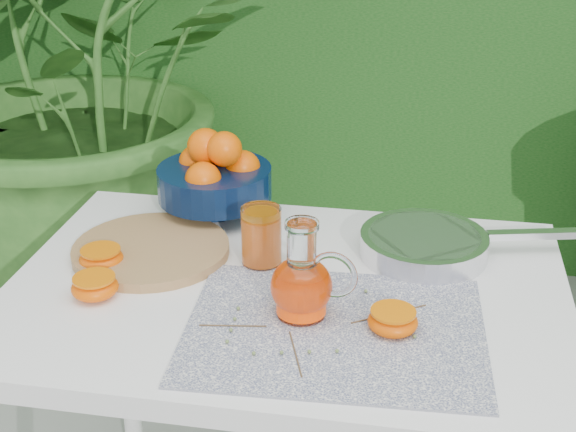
% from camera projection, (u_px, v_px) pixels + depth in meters
% --- Properties ---
extents(potted_plant_left, '(2.20, 2.20, 1.63)m').
position_uv_depth(potted_plant_left, '(81.00, 69.00, 2.56)').
color(potted_plant_left, '#2B5B1F').
rests_on(potted_plant_left, ground).
extents(white_table, '(1.00, 0.70, 0.75)m').
position_uv_depth(white_table, '(286.00, 325.00, 1.47)').
color(white_table, white).
rests_on(white_table, ground).
extents(placemat, '(0.50, 0.40, 0.00)m').
position_uv_depth(placemat, '(335.00, 329.00, 1.30)').
color(placemat, '#0B1540').
rests_on(placemat, white_table).
extents(cutting_board, '(0.36, 0.36, 0.02)m').
position_uv_depth(cutting_board, '(151.00, 250.00, 1.54)').
color(cutting_board, '#AD7B4E').
rests_on(cutting_board, white_table).
extents(fruit_bowl, '(0.27, 0.27, 0.19)m').
position_uv_depth(fruit_bowl, '(215.00, 175.00, 1.68)').
color(fruit_bowl, black).
rests_on(fruit_bowl, white_table).
extents(juice_pitcher, '(0.15, 0.12, 0.17)m').
position_uv_depth(juice_pitcher, '(303.00, 284.00, 1.32)').
color(juice_pitcher, white).
rests_on(juice_pitcher, white_table).
extents(juice_tumbler, '(0.08, 0.08, 0.11)m').
position_uv_depth(juice_tumbler, '(261.00, 237.00, 1.49)').
color(juice_tumbler, white).
rests_on(juice_tumbler, white_table).
extents(saute_pan, '(0.45, 0.29, 0.05)m').
position_uv_depth(saute_pan, '(426.00, 244.00, 1.53)').
color(saute_pan, silver).
rests_on(saute_pan, white_table).
extents(orange_halves, '(0.63, 0.21, 0.04)m').
position_uv_depth(orange_halves, '(189.00, 287.00, 1.39)').
color(orange_halves, '#FF5102').
rests_on(orange_halves, white_table).
extents(thyme_sprigs, '(0.36, 0.27, 0.01)m').
position_uv_depth(thyme_sprigs, '(310.00, 329.00, 1.29)').
color(thyme_sprigs, '#503B24').
rests_on(thyme_sprigs, white_table).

